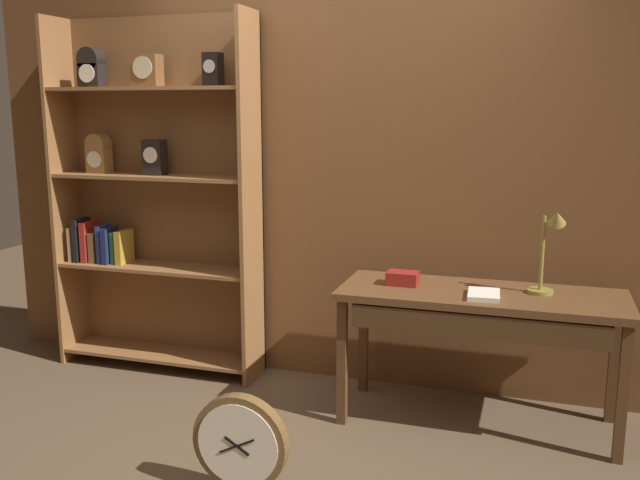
% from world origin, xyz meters
% --- Properties ---
extents(ground_plane, '(10.00, 10.00, 0.00)m').
position_xyz_m(ground_plane, '(0.00, 0.00, 0.00)').
color(ground_plane, brown).
extents(back_wood_panel, '(4.80, 0.05, 2.60)m').
position_xyz_m(back_wood_panel, '(0.00, 1.34, 1.30)').
color(back_wood_panel, brown).
rests_on(back_wood_panel, ground).
extents(bookshelf, '(1.36, 0.32, 2.27)m').
position_xyz_m(bookshelf, '(-1.22, 1.17, 1.14)').
color(bookshelf, brown).
rests_on(bookshelf, ground).
extents(workbench, '(1.50, 0.57, 0.74)m').
position_xyz_m(workbench, '(0.90, 0.90, 0.66)').
color(workbench, brown).
rests_on(workbench, ground).
extents(desk_lamp, '(0.17, 0.18, 0.47)m').
position_xyz_m(desk_lamp, '(1.23, 0.96, 0.99)').
color(desk_lamp, olive).
rests_on(desk_lamp, workbench).
extents(toolbox_small, '(0.17, 0.12, 0.07)m').
position_xyz_m(toolbox_small, '(0.47, 0.94, 0.78)').
color(toolbox_small, maroon).
rests_on(toolbox_small, workbench).
extents(open_repair_manual, '(0.17, 0.23, 0.02)m').
position_xyz_m(open_repair_manual, '(0.92, 0.82, 0.75)').
color(open_repair_manual, silver).
rests_on(open_repair_manual, workbench).
extents(round_clock_large, '(0.44, 0.11, 0.48)m').
position_xyz_m(round_clock_large, '(-0.02, -0.15, 0.24)').
color(round_clock_large, brown).
rests_on(round_clock_large, ground).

